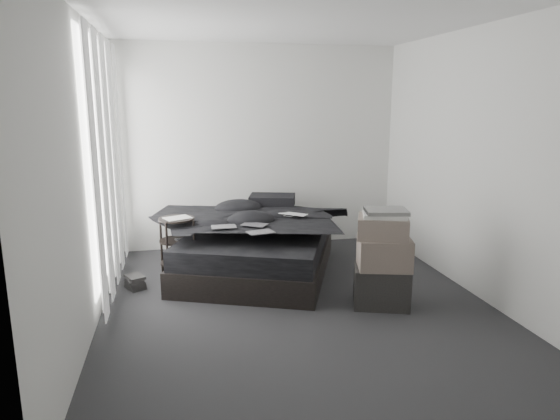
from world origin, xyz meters
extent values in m
cube|color=#2A2A2C|center=(0.00, 0.00, 0.00)|extent=(3.60, 4.20, 0.01)
cube|color=white|center=(0.00, 0.00, 2.60)|extent=(3.60, 4.20, 0.01)
cube|color=silver|center=(0.00, 2.10, 1.30)|extent=(3.60, 0.01, 2.60)
cube|color=silver|center=(0.00, -2.10, 1.30)|extent=(3.60, 0.01, 2.60)
cube|color=silver|center=(-1.80, 0.00, 1.30)|extent=(0.01, 4.20, 2.60)
cube|color=silver|center=(1.80, 0.00, 1.30)|extent=(0.01, 4.20, 2.60)
cube|color=white|center=(-1.78, 0.90, 1.35)|extent=(0.02, 2.00, 2.30)
cube|color=white|center=(-1.73, 0.90, 1.28)|extent=(0.06, 2.12, 2.48)
cube|color=black|center=(-0.21, 1.02, 0.13)|extent=(2.13, 2.40, 0.27)
cube|color=black|center=(-0.21, 1.02, 0.38)|extent=(2.05, 2.32, 0.21)
imported|color=black|center=(-0.22, 0.97, 0.60)|extent=(1.98, 2.11, 0.23)
cube|color=black|center=(0.03, 1.75, 0.55)|extent=(0.70, 0.60, 0.13)
cube|color=black|center=(0.09, 1.71, 0.68)|extent=(0.64, 0.52, 0.13)
imported|color=silver|center=(0.15, 0.93, 0.72)|extent=(0.37, 0.36, 0.03)
cube|color=black|center=(-0.62, 0.61, 0.72)|extent=(0.25, 0.17, 0.01)
cube|color=black|center=(-0.30, 0.64, 0.72)|extent=(0.30, 0.27, 0.01)
cube|color=black|center=(-0.29, 0.33, 0.73)|extent=(0.28, 0.22, 0.01)
cylinder|color=black|center=(-1.09, 0.87, 0.34)|extent=(0.45, 0.45, 0.69)
cube|color=white|center=(-1.08, 0.86, 0.70)|extent=(0.32, 0.29, 0.01)
cube|color=black|center=(-1.54, 0.75, 0.08)|extent=(0.23, 0.26, 0.15)
cube|color=black|center=(0.78, -0.16, 0.19)|extent=(0.61, 0.54, 0.38)
cube|color=#6F6157|center=(0.79, -0.18, 0.52)|extent=(0.55, 0.48, 0.29)
cube|color=#6F6157|center=(0.77, -0.16, 0.76)|extent=(0.55, 0.50, 0.20)
cube|color=silver|center=(0.78, -0.16, 0.88)|extent=(0.46, 0.42, 0.04)
cube|color=silver|center=(0.79, -0.18, 0.92)|extent=(0.43, 0.37, 0.04)
camera|label=1|loc=(-1.06, -4.31, 1.90)|focal=32.00mm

